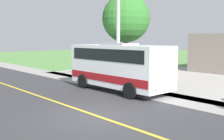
% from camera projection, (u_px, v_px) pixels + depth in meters
% --- Properties ---
extents(ground_plane, '(120.00, 120.00, 0.00)m').
position_uv_depth(ground_plane, '(98.00, 116.00, 11.14)').
color(ground_plane, '#548442').
extents(road_surface, '(8.00, 100.00, 0.01)m').
position_uv_depth(road_surface, '(98.00, 116.00, 11.14)').
color(road_surface, '#333335').
rests_on(road_surface, ground).
extents(sidewalk, '(2.40, 100.00, 0.01)m').
position_uv_depth(sidewalk, '(173.00, 98.00, 14.56)').
color(sidewalk, gray).
rests_on(sidewalk, ground).
extents(road_centre_line, '(0.16, 100.00, 0.00)m').
position_uv_depth(road_centre_line, '(98.00, 116.00, 11.14)').
color(road_centre_line, gold).
rests_on(road_centre_line, ground).
extents(shuttle_bus_front, '(2.57, 7.03, 2.93)m').
position_uv_depth(shuttle_bus_front, '(119.00, 65.00, 16.51)').
color(shuttle_bus_front, white).
rests_on(shuttle_bus_front, ground).
extents(street_light_pole, '(1.97, 0.24, 7.57)m').
position_uv_depth(street_light_pole, '(117.00, 23.00, 16.97)').
color(street_light_pole, '#9E9EA3').
rests_on(street_light_pole, ground).
extents(tree_curbside, '(3.54, 3.54, 6.47)m').
position_uv_depth(tree_curbside, '(126.00, 19.00, 19.87)').
color(tree_curbside, brown).
rests_on(tree_curbside, ground).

